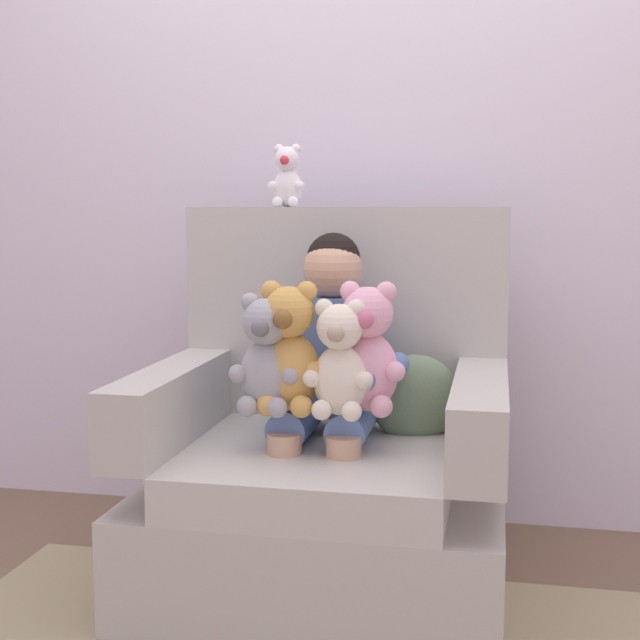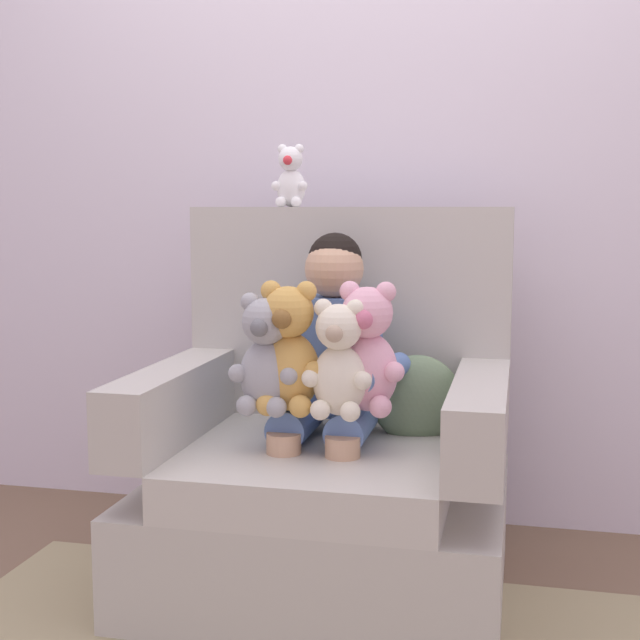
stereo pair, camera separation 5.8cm
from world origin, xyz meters
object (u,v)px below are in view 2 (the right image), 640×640
object	(u,v)px
seated_child	(329,364)
plush_cream	(339,362)
plush_grey	(266,357)
plush_white_on_backrest	(291,178)
plush_honey	(289,351)
plush_pink	(367,352)
armchair	(329,468)
throw_pillow	(416,399)

from	to	relation	value
seated_child	plush_cream	world-z (taller)	seated_child
plush_grey	plush_cream	distance (m)	0.20
plush_white_on_backrest	plush_honey	bearing A→B (deg)	-81.50
plush_honey	plush_pink	size ratio (longest dim) A/B	1.00
armchair	plush_honey	bearing A→B (deg)	-113.01
plush_honey	plush_white_on_backrest	world-z (taller)	plush_white_on_backrest
plush_pink	plush_cream	bearing A→B (deg)	-127.31
seated_child	plush_grey	size ratio (longest dim) A/B	2.57
plush_grey	plush_pink	xyz separation A→B (m)	(0.26, 0.06, 0.01)
armchair	throw_pillow	bearing A→B (deg)	22.82
plush_white_on_backrest	plush_cream	bearing A→B (deg)	-67.58
plush_pink	armchair	bearing A→B (deg)	143.30
plush_white_on_backrest	seated_child	bearing A→B (deg)	-62.54
plush_grey	plush_honey	bearing A→B (deg)	30.21
seated_child	throw_pillow	size ratio (longest dim) A/B	3.17
throw_pillow	plush_pink	bearing A→B (deg)	-115.09
plush_cream	plush_white_on_backrest	distance (m)	0.73
plush_white_on_backrest	throw_pillow	bearing A→B (deg)	-29.75
seated_child	plush_white_on_backrest	world-z (taller)	plush_white_on_backrest
plush_white_on_backrest	throw_pillow	size ratio (longest dim) A/B	0.75
seated_child	plush_cream	xyz separation A→B (m)	(0.07, -0.20, 0.04)
seated_child	plush_pink	size ratio (longest dim) A/B	2.35
plush_grey	plush_white_on_backrest	distance (m)	0.68
seated_child	throw_pillow	bearing A→B (deg)	27.04
plush_honey	throw_pillow	size ratio (longest dim) A/B	1.36
plush_grey	plush_white_on_backrest	size ratio (longest dim) A/B	1.64
seated_child	plush_white_on_backrest	distance (m)	0.63
armchair	plush_white_on_backrest	xyz separation A→B (m)	(-0.19, 0.29, 0.83)
plush_cream	plush_pink	world-z (taller)	plush_pink
armchair	plush_honey	xyz separation A→B (m)	(-0.07, -0.17, 0.36)
plush_honey	plush_white_on_backrest	xyz separation A→B (m)	(-0.11, 0.46, 0.47)
armchair	plush_cream	bearing A→B (deg)	-70.22
plush_cream	seated_child	bearing A→B (deg)	93.34
throw_pillow	plush_white_on_backrest	bearing A→B (deg)	155.68
plush_grey	plush_pink	size ratio (longest dim) A/B	0.91
seated_child	plush_pink	distance (m)	0.20
seated_child	plush_grey	world-z (taller)	seated_child
plush_cream	plush_pink	size ratio (longest dim) A/B	0.88
plush_pink	plush_white_on_backrest	world-z (taller)	plush_white_on_backrest
seated_child	armchair	bearing A→B (deg)	-71.56
seated_child	throw_pillow	distance (m)	0.28
plush_honey	plush_grey	world-z (taller)	plush_honey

